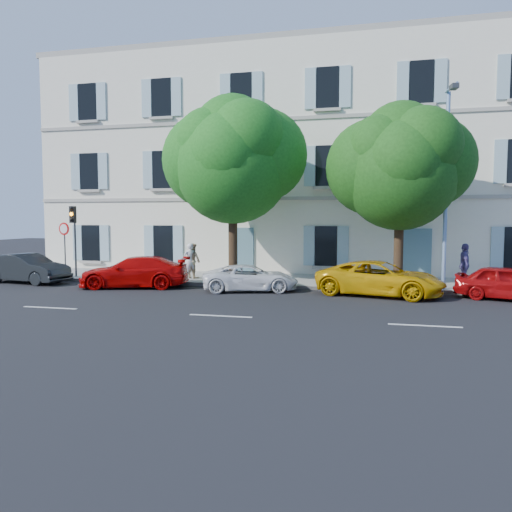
% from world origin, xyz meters
% --- Properties ---
extents(ground, '(90.00, 90.00, 0.00)m').
position_xyz_m(ground, '(0.00, 0.00, 0.00)').
color(ground, black).
extents(sidewalk, '(36.00, 4.50, 0.15)m').
position_xyz_m(sidewalk, '(0.00, 4.45, 0.07)').
color(sidewalk, '#A09E96').
rests_on(sidewalk, ground).
extents(kerb, '(36.00, 0.16, 0.16)m').
position_xyz_m(kerb, '(0.00, 2.28, 0.08)').
color(kerb, '#9E998E').
rests_on(kerb, ground).
extents(building, '(28.00, 7.00, 12.00)m').
position_xyz_m(building, '(0.00, 10.20, 6.00)').
color(building, white).
rests_on(building, ground).
extents(car_dark_sedan, '(4.29, 2.05, 1.36)m').
position_xyz_m(car_dark_sedan, '(-11.04, 1.35, 0.68)').
color(car_dark_sedan, black).
rests_on(car_dark_sedan, ground).
extents(car_red_coupe, '(4.98, 2.94, 1.35)m').
position_xyz_m(car_red_coupe, '(-5.52, 1.12, 0.68)').
color(car_red_coupe, '#B60605').
rests_on(car_red_coupe, ground).
extents(car_white_coupe, '(4.26, 2.78, 1.09)m').
position_xyz_m(car_white_coupe, '(-0.38, 1.30, 0.55)').
color(car_white_coupe, white).
rests_on(car_white_coupe, ground).
extents(car_yellow_supercar, '(5.24, 3.29, 1.35)m').
position_xyz_m(car_yellow_supercar, '(4.82, 1.30, 0.68)').
color(car_yellow_supercar, '#DAA009').
rests_on(car_yellow_supercar, ground).
extents(car_red_hatchback, '(4.03, 2.61, 1.28)m').
position_xyz_m(car_red_hatchback, '(9.42, 1.27, 0.64)').
color(car_red_hatchback, '#9F090A').
rests_on(car_red_hatchback, ground).
extents(tree_left, '(5.18, 5.18, 8.03)m').
position_xyz_m(tree_left, '(-1.61, 3.00, 5.32)').
color(tree_left, '#3A2819').
rests_on(tree_left, sidewalk).
extents(tree_right, '(4.77, 4.77, 7.35)m').
position_xyz_m(tree_right, '(5.56, 3.08, 4.87)').
color(tree_right, '#3A2819').
rests_on(tree_right, sidewalk).
extents(traffic_light, '(0.27, 0.39, 3.42)m').
position_xyz_m(traffic_light, '(-9.62, 2.94, 2.63)').
color(traffic_light, '#383A3D').
rests_on(traffic_light, sidewalk).
extents(road_sign, '(0.61, 0.14, 2.64)m').
position_xyz_m(road_sign, '(-10.06, 2.82, 2.05)').
color(road_sign, '#383A3D').
rests_on(road_sign, sidewalk).
extents(street_lamp, '(0.32, 1.68, 7.85)m').
position_xyz_m(street_lamp, '(7.31, 2.52, 4.60)').
color(street_lamp, '#7293BF').
rests_on(street_lamp, sidewalk).
extents(pedestrian_a, '(0.72, 0.71, 1.67)m').
position_xyz_m(pedestrian_a, '(-3.89, 3.54, 0.99)').
color(pedestrian_a, white).
rests_on(pedestrian_a, sidewalk).
extents(pedestrian_b, '(1.01, 0.95, 1.66)m').
position_xyz_m(pedestrian_b, '(-3.83, 3.79, 0.98)').
color(pedestrian_b, tan).
rests_on(pedestrian_b, sidewalk).
extents(pedestrian_c, '(0.47, 1.07, 1.81)m').
position_xyz_m(pedestrian_c, '(8.25, 3.59, 1.05)').
color(pedestrian_c, '#594D8D').
rests_on(pedestrian_c, sidewalk).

